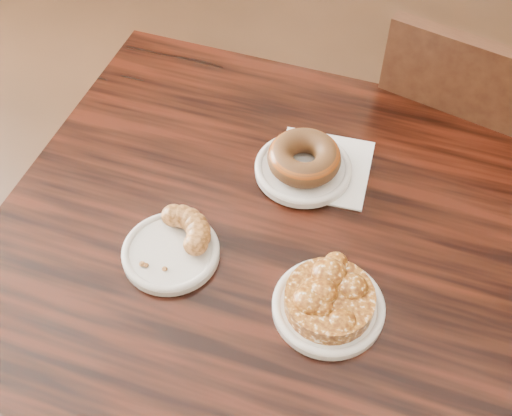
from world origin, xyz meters
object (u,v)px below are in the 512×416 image
Objects in this scene: cafe_table at (265,360)px; apple_fritter at (330,297)px; glazed_donut at (304,158)px; cruller_fragment at (169,244)px; chair_far at (479,168)px.

apple_fritter reaches higher than cafe_table.
cafe_table is 7.17× the size of glazed_donut.
cafe_table is at bearing 38.04° from cruller_fragment.
glazed_donut is 0.26m from cruller_fragment.
cafe_table is at bearing 165.26° from apple_fritter.
glazed_donut is at bearing 74.10° from cruller_fragment.
chair_far is at bearing 70.17° from cruller_fragment.
cruller_fragment is at bearing -166.72° from apple_fritter.
chair_far is (0.15, 0.64, 0.08)m from cafe_table.
glazed_donut is at bearing 130.52° from apple_fritter.
apple_fritter is (0.13, -0.03, 0.41)m from cafe_table.
cafe_table is 0.96× the size of chair_far.
glazed_donut is at bearing 63.80° from chair_far.
chair_far is at bearing 68.18° from glazed_donut.
glazed_donut reaches higher than cafe_table.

